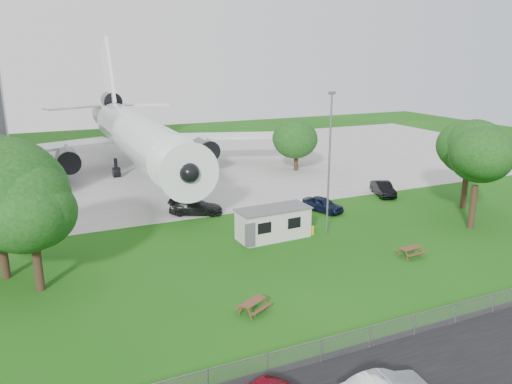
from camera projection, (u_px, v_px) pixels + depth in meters
name	position (u px, v px, depth m)	size (l,w,h in m)	color
ground	(273.00, 280.00, 34.32)	(160.00, 160.00, 0.00)	#246216
concrete_apron	(149.00, 169.00, 67.66)	(120.00, 46.00, 0.03)	#B7B7B2
airliner	(135.00, 133.00, 63.58)	(46.36, 47.73, 17.69)	white
site_cabin	(273.00, 223.00, 41.88)	(6.81, 3.00, 2.62)	beige
picnic_west	(253.00, 312.00, 29.99)	(1.80, 1.50, 0.76)	brown
picnic_east	(410.00, 257.00, 38.27)	(1.80, 1.50, 0.76)	brown
fence	(354.00, 352.00, 25.98)	(58.00, 0.04, 1.30)	gray
lamp_mast	(329.00, 166.00, 41.43)	(0.16, 0.16, 12.00)	slate
tree_west_small	(31.00, 210.00, 31.38)	(6.52, 6.52, 8.79)	#382619
tree_east_front	(479.00, 154.00, 42.86)	(6.22, 6.22, 9.84)	#382619
tree_east_back	(469.00, 148.00, 48.72)	(6.52, 6.52, 9.39)	#382619
tree_far_apron	(297.00, 136.00, 65.42)	(5.98, 5.98, 7.60)	#382619
car_ne_hatch	(323.00, 204.00, 49.04)	(1.71, 4.26, 1.45)	black
car_ne_sedan	(383.00, 189.00, 54.61)	(1.61, 4.62, 1.52)	black
car_apron_van	(196.00, 207.00, 48.20)	(2.09, 5.14, 1.49)	black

